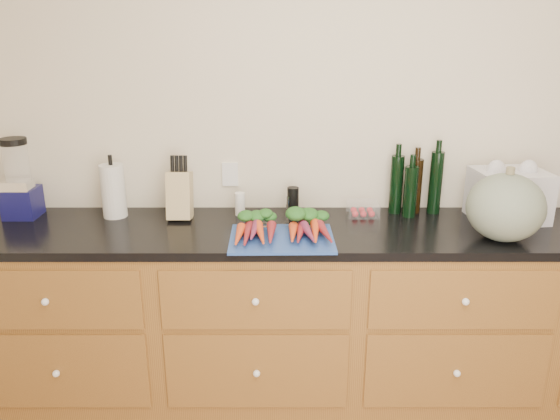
{
  "coord_description": "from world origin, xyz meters",
  "views": [
    {
      "loc": [
        -0.35,
        -1.11,
        1.83
      ],
      "look_at": [
        -0.34,
        1.2,
        1.06
      ],
      "focal_mm": 35.0,
      "sensor_mm": 36.0,
      "label": 1
    }
  ],
  "objects_px": {
    "cutting_board": "(282,239)",
    "knife_block": "(180,195)",
    "squash": "(505,207)",
    "carrots": "(282,228)",
    "blender_appliance": "(19,183)",
    "tomato_box": "(363,209)",
    "paper_towel": "(113,191)"
  },
  "relations": [
    {
      "from": "cutting_board",
      "to": "paper_towel",
      "type": "height_order",
      "value": "paper_towel"
    },
    {
      "from": "cutting_board",
      "to": "tomato_box",
      "type": "xyz_separation_m",
      "value": [
        0.41,
        0.33,
        0.03
      ]
    },
    {
      "from": "paper_towel",
      "to": "tomato_box",
      "type": "height_order",
      "value": "paper_towel"
    },
    {
      "from": "paper_towel",
      "to": "tomato_box",
      "type": "relative_size",
      "value": 1.73
    },
    {
      "from": "cutting_board",
      "to": "squash",
      "type": "bearing_deg",
      "value": 0.43
    },
    {
      "from": "cutting_board",
      "to": "squash",
      "type": "height_order",
      "value": "squash"
    },
    {
      "from": "squash",
      "to": "blender_appliance",
      "type": "relative_size",
      "value": 0.85
    },
    {
      "from": "cutting_board",
      "to": "carrots",
      "type": "xyz_separation_m",
      "value": [
        -0.0,
        0.05,
        0.03
      ]
    },
    {
      "from": "squash",
      "to": "cutting_board",
      "type": "bearing_deg",
      "value": -179.57
    },
    {
      "from": "knife_block",
      "to": "tomato_box",
      "type": "xyz_separation_m",
      "value": [
        0.9,
        0.03,
        -0.08
      ]
    },
    {
      "from": "cutting_board",
      "to": "tomato_box",
      "type": "distance_m",
      "value": 0.52
    },
    {
      "from": "carrots",
      "to": "tomato_box",
      "type": "bearing_deg",
      "value": 34.55
    },
    {
      "from": "tomato_box",
      "to": "blender_appliance",
      "type": "bearing_deg",
      "value": -179.59
    },
    {
      "from": "carrots",
      "to": "blender_appliance",
      "type": "relative_size",
      "value": 1.15
    },
    {
      "from": "cutting_board",
      "to": "knife_block",
      "type": "relative_size",
      "value": 1.99
    },
    {
      "from": "cutting_board",
      "to": "squash",
      "type": "relative_size",
      "value": 1.37
    },
    {
      "from": "carrots",
      "to": "squash",
      "type": "bearing_deg",
      "value": -2.56
    },
    {
      "from": "blender_appliance",
      "to": "knife_block",
      "type": "height_order",
      "value": "blender_appliance"
    },
    {
      "from": "blender_appliance",
      "to": "tomato_box",
      "type": "distance_m",
      "value": 1.69
    },
    {
      "from": "carrots",
      "to": "knife_block",
      "type": "bearing_deg",
      "value": 153.41
    },
    {
      "from": "cutting_board",
      "to": "paper_towel",
      "type": "relative_size",
      "value": 1.74
    },
    {
      "from": "knife_block",
      "to": "paper_towel",
      "type": "bearing_deg",
      "value": 176.52
    },
    {
      "from": "carrots",
      "to": "tomato_box",
      "type": "relative_size",
      "value": 2.97
    },
    {
      "from": "cutting_board",
      "to": "blender_appliance",
      "type": "height_order",
      "value": "blender_appliance"
    },
    {
      "from": "cutting_board",
      "to": "tomato_box",
      "type": "relative_size",
      "value": 3.0
    },
    {
      "from": "squash",
      "to": "tomato_box",
      "type": "height_order",
      "value": "squash"
    },
    {
      "from": "squash",
      "to": "knife_block",
      "type": "relative_size",
      "value": 1.45
    },
    {
      "from": "carrots",
      "to": "squash",
      "type": "relative_size",
      "value": 1.36
    },
    {
      "from": "carrots",
      "to": "paper_towel",
      "type": "distance_m",
      "value": 0.87
    },
    {
      "from": "blender_appliance",
      "to": "carrots",
      "type": "bearing_deg",
      "value": -11.76
    },
    {
      "from": "cutting_board",
      "to": "tomato_box",
      "type": "bearing_deg",
      "value": 39.17
    },
    {
      "from": "tomato_box",
      "to": "knife_block",
      "type": "bearing_deg",
      "value": -178.1
    }
  ]
}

